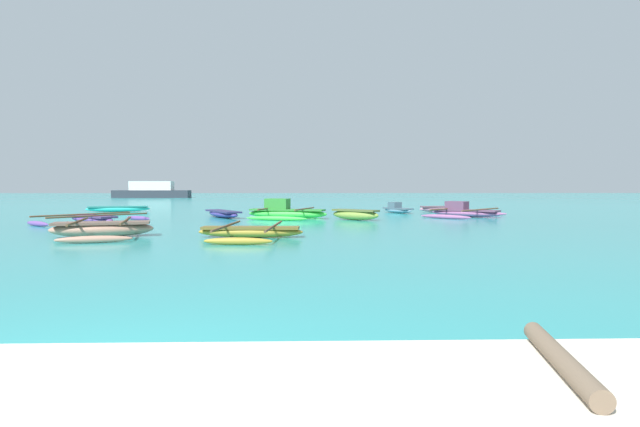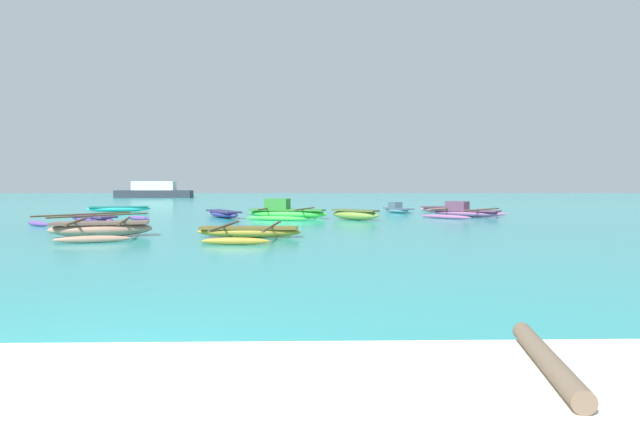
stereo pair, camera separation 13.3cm
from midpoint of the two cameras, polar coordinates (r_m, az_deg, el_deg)
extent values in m
plane|color=teal|center=(4.26, -30.65, -18.28)|extent=(240.00, 240.00, 0.00)
ellipsoid|color=#40398F|center=(25.30, -11.17, -0.05)|extent=(2.39, 3.38, 0.35)
cube|color=navy|center=(25.29, -11.17, 0.25)|extent=(2.22, 3.13, 0.08)
ellipsoid|color=#6C97B2|center=(29.44, 8.75, 0.35)|extent=(1.66, 2.39, 0.30)
cube|color=#48606F|center=(29.44, 8.75, 0.56)|extent=(1.55, 2.21, 0.08)
cube|color=#48606F|center=(29.67, 8.41, 0.98)|extent=(0.79, 0.84, 0.33)
ellipsoid|color=#31D5C8|center=(32.97, -22.20, 0.49)|extent=(3.73, 1.44, 0.35)
cube|color=teal|center=(32.96, -22.20, 0.72)|extent=(3.43, 1.34, 0.08)
ellipsoid|color=#46E748|center=(24.07, -3.94, -0.03)|extent=(4.03, 1.93, 0.46)
cube|color=#338C34|center=(24.06, -3.94, 0.42)|extent=(3.72, 1.81, 0.08)
cube|color=#338C34|center=(24.22, -5.05, 1.12)|extent=(1.26, 0.97, 0.50)
cylinder|color=brown|center=(23.78, -1.91, 0.54)|extent=(0.95, 2.88, 0.07)
cylinder|color=brown|center=(24.37, -5.92, 0.58)|extent=(0.95, 2.88, 0.07)
ellipsoid|color=#46E748|center=(25.49, -2.81, -0.14)|extent=(2.85, 1.05, 0.20)
ellipsoid|color=#46E748|center=(22.68, -5.20, -0.55)|extent=(2.85, 1.05, 0.20)
ellipsoid|color=#8CA443|center=(22.97, 3.89, -0.15)|extent=(2.31, 2.09, 0.48)
cube|color=#5A6731|center=(22.96, 3.89, 0.36)|extent=(2.14, 1.94, 0.08)
ellipsoid|color=#A25C90|center=(26.47, 16.12, 0.04)|extent=(3.24, 3.12, 0.37)
cube|color=#663F5C|center=(26.46, 16.13, 0.36)|extent=(3.00, 2.89, 0.08)
cube|color=#663F5C|center=(26.66, 15.24, 0.92)|extent=(1.21, 1.20, 0.41)
cylinder|color=brown|center=(26.11, 17.78, 0.43)|extent=(2.96, 3.13, 0.07)
cylinder|color=brown|center=(26.83, 14.52, 0.55)|extent=(2.96, 3.13, 0.07)
ellipsoid|color=#A25C90|center=(28.40, 17.97, 0.04)|extent=(2.06, 1.96, 0.20)
ellipsoid|color=#A25C90|center=(24.59, 13.98, -0.35)|extent=(2.06, 1.96, 0.20)
ellipsoid|color=tan|center=(16.54, -23.84, -1.67)|extent=(3.08, 1.56, 0.47)
cube|color=brown|center=(16.52, -23.85, -1.00)|extent=(2.84, 1.47, 0.08)
cylinder|color=brown|center=(16.45, -21.55, -0.76)|extent=(0.93, 3.27, 0.07)
cylinder|color=brown|center=(16.62, -26.13, -0.82)|extent=(0.93, 3.27, 0.07)
ellipsoid|color=tan|center=(18.21, -23.15, -1.67)|extent=(1.97, 0.70, 0.20)
ellipsoid|color=tan|center=(14.89, -24.66, -2.70)|extent=(1.97, 0.70, 0.20)
ellipsoid|color=#BB7990|center=(30.93, 13.66, 0.50)|extent=(2.98, 1.09, 0.38)
cube|color=#734F5C|center=(30.92, 13.66, 0.77)|extent=(2.75, 1.02, 0.08)
ellipsoid|color=#704698|center=(23.13, -24.77, -0.59)|extent=(2.85, 2.52, 0.32)
cube|color=#4A3360|center=(23.13, -24.77, -0.29)|extent=(2.65, 2.34, 0.08)
cylinder|color=brown|center=(22.52, -23.96, -0.20)|extent=(2.79, 3.42, 0.07)
cylinder|color=brown|center=(23.73, -25.55, -0.09)|extent=(2.79, 3.42, 0.07)
ellipsoid|color=#704698|center=(24.22, -20.21, -0.50)|extent=(1.52, 1.29, 0.20)
ellipsoid|color=#704698|center=(22.21, -29.73, -1.02)|extent=(1.52, 1.29, 0.20)
ellipsoid|color=#AE8F2F|center=(15.16, -8.19, -2.11)|extent=(3.19, 0.77, 0.33)
cube|color=brown|center=(15.14, -8.19, -1.63)|extent=(2.94, 0.73, 0.08)
cylinder|color=brown|center=(15.03, -5.52, -1.42)|extent=(0.30, 3.87, 0.07)
cylinder|color=brown|center=(15.28, -10.82, -1.39)|extent=(0.30, 3.87, 0.07)
ellipsoid|color=#AE8F2F|center=(17.06, -7.05, -1.75)|extent=(1.84, 0.31, 0.20)
ellipsoid|color=#AE8F2F|center=(13.27, -9.64, -3.14)|extent=(1.84, 0.31, 0.20)
cylinder|color=#75604C|center=(4.36, 25.00, -14.87)|extent=(0.43, 1.56, 0.16)
cube|color=#2D333D|center=(73.83, -18.71, 2.12)|extent=(10.50, 2.31, 1.05)
cube|color=white|center=(73.82, -18.72, 3.02)|extent=(5.78, 1.96, 1.26)
camera|label=1|loc=(0.07, -90.16, -0.01)|focal=28.00mm
camera|label=2|loc=(0.07, 89.84, 0.01)|focal=28.00mm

